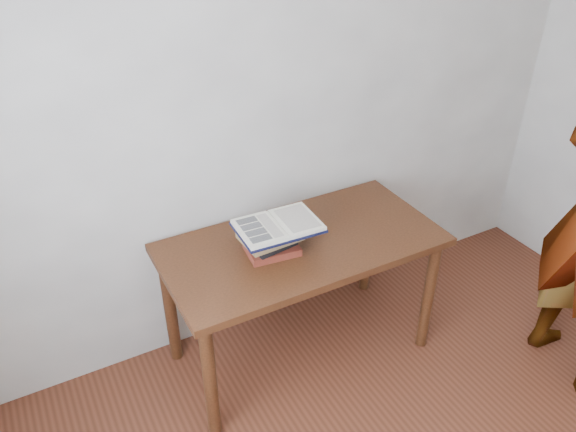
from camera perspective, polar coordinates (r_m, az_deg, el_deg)
desk at (r=2.70m, az=1.42°, el=-4.32°), size 1.32×0.66×0.71m
book_stack at (r=2.54m, az=-1.79°, el=-2.40°), size 0.27×0.21×0.12m
open_book at (r=2.50m, az=-1.01°, el=-0.99°), size 0.38×0.27×0.03m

